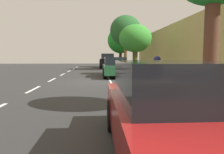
{
  "coord_description": "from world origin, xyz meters",
  "views": [
    {
      "loc": [
        0.01,
        -13.36,
        1.6
      ],
      "look_at": [
        0.41,
        -6.91,
        0.97
      ],
      "focal_mm": 34.49,
      "sensor_mm": 36.0,
      "label": 1
    }
  ],
  "objects_px": {
    "parked_sedan_green_mid": "(115,67)",
    "street_tree_mid_block": "(135,39)",
    "cyclist_with_backpack": "(157,75)",
    "street_tree_corner": "(121,40)",
    "bicycle_at_curb": "(148,90)",
    "parked_pickup_black_far": "(108,61)",
    "street_tree_far_end": "(126,31)",
    "parked_sedan_red_second": "(171,112)"
  },
  "relations": [
    {
      "from": "parked_sedan_green_mid",
      "to": "street_tree_mid_block",
      "type": "bearing_deg",
      "value": 46.97
    },
    {
      "from": "cyclist_with_backpack",
      "to": "street_tree_corner",
      "type": "relative_size",
      "value": 0.29
    },
    {
      "from": "parked_sedan_green_mid",
      "to": "bicycle_at_curb",
      "type": "xyz_separation_m",
      "value": [
        0.51,
        -8.92,
        -0.37
      ]
    },
    {
      "from": "street_tree_mid_block",
      "to": "parked_pickup_black_far",
      "type": "bearing_deg",
      "value": 99.86
    },
    {
      "from": "cyclist_with_backpack",
      "to": "street_tree_far_end",
      "type": "distance_m",
      "value": 18.4
    },
    {
      "from": "parked_sedan_red_second",
      "to": "street_tree_mid_block",
      "type": "distance_m",
      "value": 15.64
    },
    {
      "from": "parked_sedan_red_second",
      "to": "street_tree_mid_block",
      "type": "height_order",
      "value": "street_tree_mid_block"
    },
    {
      "from": "street_tree_far_end",
      "to": "street_tree_mid_block",
      "type": "bearing_deg",
      "value": -90.0
    },
    {
      "from": "parked_sedan_red_second",
      "to": "cyclist_with_backpack",
      "type": "xyz_separation_m",
      "value": [
        0.86,
        3.94,
        0.21
      ]
    },
    {
      "from": "street_tree_mid_block",
      "to": "street_tree_corner",
      "type": "relative_size",
      "value": 0.75
    },
    {
      "from": "parked_pickup_black_far",
      "to": "cyclist_with_backpack",
      "type": "xyz_separation_m",
      "value": [
        0.73,
        -22.41,
        0.07
      ]
    },
    {
      "from": "parked_sedan_red_second",
      "to": "parked_pickup_black_far",
      "type": "xyz_separation_m",
      "value": [
        0.13,
        26.35,
        0.15
      ]
    },
    {
      "from": "parked_sedan_red_second",
      "to": "street_tree_corner",
      "type": "height_order",
      "value": "street_tree_corner"
    },
    {
      "from": "parked_sedan_green_mid",
      "to": "cyclist_with_backpack",
      "type": "distance_m",
      "value": 9.38
    },
    {
      "from": "street_tree_mid_block",
      "to": "street_tree_far_end",
      "type": "height_order",
      "value": "street_tree_far_end"
    },
    {
      "from": "cyclist_with_backpack",
      "to": "street_tree_corner",
      "type": "distance_m",
      "value": 24.01
    },
    {
      "from": "parked_sedan_green_mid",
      "to": "bicycle_at_curb",
      "type": "relative_size",
      "value": 3.32
    },
    {
      "from": "bicycle_at_curb",
      "to": "cyclist_with_backpack",
      "type": "xyz_separation_m",
      "value": [
        0.21,
        -0.43,
        0.59
      ]
    },
    {
      "from": "parked_sedan_red_second",
      "to": "street_tree_corner",
      "type": "distance_m",
      "value": 28.0
    },
    {
      "from": "bicycle_at_curb",
      "to": "street_tree_far_end",
      "type": "xyz_separation_m",
      "value": [
        1.4,
        17.59,
        4.12
      ]
    },
    {
      "from": "parked_pickup_black_far",
      "to": "street_tree_far_end",
      "type": "distance_m",
      "value": 5.99
    },
    {
      "from": "bicycle_at_curb",
      "to": "street_tree_corner",
      "type": "height_order",
      "value": "street_tree_corner"
    },
    {
      "from": "street_tree_far_end",
      "to": "bicycle_at_curb",
      "type": "bearing_deg",
      "value": -94.55
    },
    {
      "from": "cyclist_with_backpack",
      "to": "bicycle_at_curb",
      "type": "bearing_deg",
      "value": 116.71
    },
    {
      "from": "bicycle_at_curb",
      "to": "cyclist_with_backpack",
      "type": "bearing_deg",
      "value": -63.29
    },
    {
      "from": "parked_sedan_green_mid",
      "to": "street_tree_far_end",
      "type": "relative_size",
      "value": 0.72
    },
    {
      "from": "cyclist_with_backpack",
      "to": "street_tree_far_end",
      "type": "bearing_deg",
      "value": 86.24
    },
    {
      "from": "parked_sedan_red_second",
      "to": "street_tree_mid_block",
      "type": "xyz_separation_m",
      "value": [
        2.04,
        15.33,
        2.32
      ]
    },
    {
      "from": "parked_pickup_black_far",
      "to": "street_tree_mid_block",
      "type": "relative_size",
      "value": 1.3
    },
    {
      "from": "cyclist_with_backpack",
      "to": "street_tree_corner",
      "type": "bearing_deg",
      "value": 87.15
    },
    {
      "from": "parked_pickup_black_far",
      "to": "street_tree_mid_block",
      "type": "distance_m",
      "value": 11.4
    },
    {
      "from": "parked_pickup_black_far",
      "to": "cyclist_with_backpack",
      "type": "bearing_deg",
      "value": -88.13
    },
    {
      "from": "street_tree_far_end",
      "to": "street_tree_corner",
      "type": "bearing_deg",
      "value": 90.0
    },
    {
      "from": "bicycle_at_curb",
      "to": "street_tree_mid_block",
      "type": "xyz_separation_m",
      "value": [
        1.4,
        10.96,
        2.69
      ]
    },
    {
      "from": "parked_sedan_green_mid",
      "to": "parked_pickup_black_far",
      "type": "distance_m",
      "value": 13.07
    },
    {
      "from": "parked_pickup_black_far",
      "to": "parked_sedan_green_mid",
      "type": "bearing_deg",
      "value": -89.95
    },
    {
      "from": "parked_sedan_green_mid",
      "to": "street_tree_far_end",
      "type": "bearing_deg",
      "value": 77.6
    },
    {
      "from": "parked_sedan_red_second",
      "to": "parked_sedan_green_mid",
      "type": "relative_size",
      "value": 1.0
    },
    {
      "from": "parked_sedan_red_second",
      "to": "parked_sedan_green_mid",
      "type": "bearing_deg",
      "value": 89.4
    },
    {
      "from": "cyclist_with_backpack",
      "to": "street_tree_far_end",
      "type": "relative_size",
      "value": 0.26
    },
    {
      "from": "parked_sedan_red_second",
      "to": "street_tree_corner",
      "type": "relative_size",
      "value": 0.79
    },
    {
      "from": "parked_pickup_black_far",
      "to": "bicycle_at_curb",
      "type": "xyz_separation_m",
      "value": [
        0.52,
        -21.99,
        -0.52
      ]
    }
  ]
}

